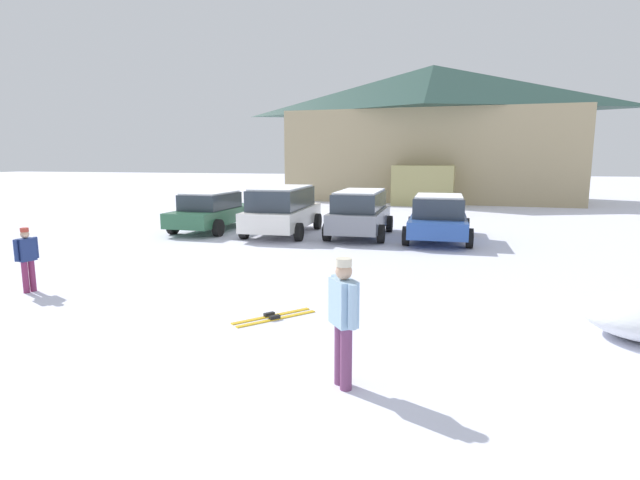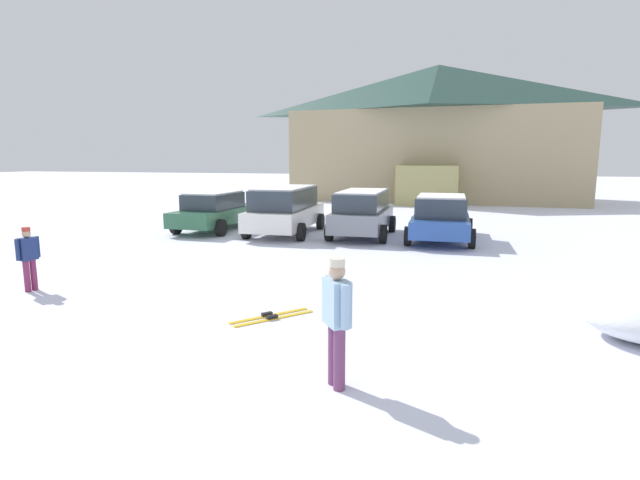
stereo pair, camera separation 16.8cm
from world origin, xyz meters
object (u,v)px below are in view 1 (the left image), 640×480
object	(u,v)px
parked_grey_wagon	(360,212)
pair_of_skis	(274,317)
parked_blue_hatchback	(438,217)
skier_adult_in_blue_parka	(343,315)
parked_green_coupe	(213,211)
skier_teen_in_navy_coat	(27,256)
parked_white_suv	(283,209)
ski_lodge	(431,132)

from	to	relation	value
parked_grey_wagon	pair_of_skis	xyz separation A→B (m)	(0.08, -9.74, -0.89)
parked_blue_hatchback	skier_adult_in_blue_parka	size ratio (longest dim) A/B	2.75
parked_green_coupe	skier_adult_in_blue_parka	world-z (taller)	skier_adult_in_blue_parka
skier_teen_in_navy_coat	skier_adult_in_blue_parka	distance (m)	7.99
parked_white_suv	skier_teen_in_navy_coat	distance (m)	9.61
parked_grey_wagon	parked_blue_hatchback	distance (m)	2.81
skier_adult_in_blue_parka	parked_grey_wagon	bearing A→B (deg)	98.67
ski_lodge	parked_blue_hatchback	bearing A→B (deg)	-87.05
parked_green_coupe	parked_grey_wagon	world-z (taller)	parked_grey_wagon
parked_blue_hatchback	pair_of_skis	xyz separation A→B (m)	(-2.72, -9.58, -0.79)
ski_lodge	parked_green_coupe	distance (m)	19.49
skier_adult_in_blue_parka	pair_of_skis	size ratio (longest dim) A/B	1.20
parked_white_suv	skier_adult_in_blue_parka	size ratio (longest dim) A/B	2.90
skier_teen_in_navy_coat	parked_blue_hatchback	bearing A→B (deg)	47.41
parked_blue_hatchback	parked_grey_wagon	bearing A→B (deg)	176.57
parked_green_coupe	pair_of_skis	distance (m)	11.59
ski_lodge	parked_grey_wagon	distance (m)	18.04
pair_of_skis	ski_lodge	bearing A→B (deg)	86.21
parked_white_suv	parked_grey_wagon	bearing A→B (deg)	2.76
skier_teen_in_navy_coat	pair_of_skis	world-z (taller)	skier_teen_in_navy_coat
parked_grey_wagon	parked_white_suv	bearing A→B (deg)	-177.24
ski_lodge	parked_green_coupe	xyz separation A→B (m)	(-7.84, -17.44, -3.77)
parked_green_coupe	pair_of_skis	bearing A→B (deg)	-58.57
parked_white_suv	pair_of_skis	bearing A→B (deg)	-72.59
skier_teen_in_navy_coat	pair_of_skis	xyz separation A→B (m)	(5.72, -0.39, -0.77)
ski_lodge	pair_of_skis	world-z (taller)	ski_lodge
pair_of_skis	parked_grey_wagon	bearing A→B (deg)	90.46
parked_white_suv	parked_green_coupe	bearing A→B (deg)	175.02
parked_white_suv	skier_adult_in_blue_parka	bearing A→B (deg)	-68.24
parked_white_suv	parked_blue_hatchback	xyz separation A→B (m)	(5.74, -0.03, -0.15)
parked_green_coupe	pair_of_skis	xyz separation A→B (m)	(6.03, -9.87, -0.77)
skier_teen_in_navy_coat	ski_lodge	bearing A→B (deg)	74.37
parked_green_coupe	parked_white_suv	xyz separation A→B (m)	(3.02, -0.26, 0.17)
parked_green_coupe	parked_grey_wagon	distance (m)	5.96
parked_grey_wagon	parked_green_coupe	bearing A→B (deg)	178.83
parked_blue_hatchback	skier_teen_in_navy_coat	xyz separation A→B (m)	(-8.45, -9.19, -0.02)
ski_lodge	parked_white_suv	distance (m)	18.70
skier_teen_in_navy_coat	parked_grey_wagon	bearing A→B (deg)	58.90
skier_adult_in_blue_parka	parked_blue_hatchback	bearing A→B (deg)	85.44
ski_lodge	skier_adult_in_blue_parka	world-z (taller)	ski_lodge
parked_blue_hatchback	skier_teen_in_navy_coat	size ratio (longest dim) A/B	3.26
skier_teen_in_navy_coat	parked_green_coupe	bearing A→B (deg)	91.87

